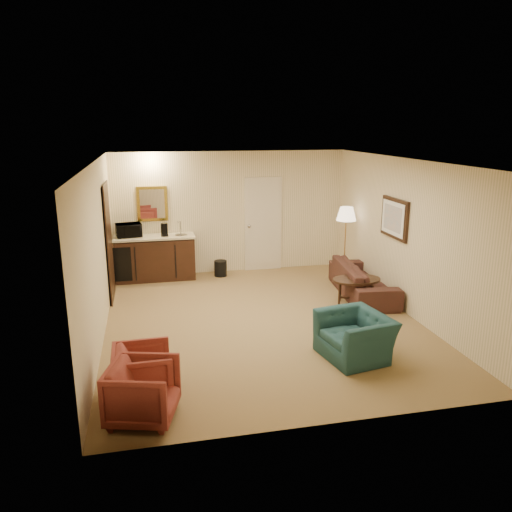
{
  "coord_description": "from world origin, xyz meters",
  "views": [
    {
      "loc": [
        -1.73,
        -7.48,
        3.15
      ],
      "look_at": [
        0.01,
        0.5,
        0.98
      ],
      "focal_mm": 35.0,
      "sensor_mm": 36.0,
      "label": 1
    }
  ],
  "objects_px": {
    "teal_armchair": "(355,329)",
    "waste_bin": "(220,268)",
    "rose_chair_far": "(143,389)",
    "floor_lamp": "(345,243)",
    "rose_chair_near": "(143,370)",
    "sofa": "(363,275)",
    "microwave": "(129,229)",
    "wetbar_cabinet": "(155,258)",
    "coffee_maker": "(164,230)",
    "coffee_table": "(356,292)"
  },
  "relations": [
    {
      "from": "rose_chair_near",
      "to": "waste_bin",
      "type": "distance_m",
      "value": 4.92
    },
    {
      "from": "rose_chair_far",
      "to": "coffee_maker",
      "type": "relative_size",
      "value": 2.71
    },
    {
      "from": "wetbar_cabinet",
      "to": "rose_chair_far",
      "type": "bearing_deg",
      "value": -92.76
    },
    {
      "from": "teal_armchair",
      "to": "rose_chair_far",
      "type": "height_order",
      "value": "teal_armchair"
    },
    {
      "from": "coffee_table",
      "to": "floor_lamp",
      "type": "bearing_deg",
      "value": 75.57
    },
    {
      "from": "floor_lamp",
      "to": "microwave",
      "type": "height_order",
      "value": "floor_lamp"
    },
    {
      "from": "teal_armchair",
      "to": "coffee_table",
      "type": "height_order",
      "value": "teal_armchair"
    },
    {
      "from": "rose_chair_near",
      "to": "teal_armchair",
      "type": "bearing_deg",
      "value": -82.33
    },
    {
      "from": "wetbar_cabinet",
      "to": "waste_bin",
      "type": "relative_size",
      "value": 4.91
    },
    {
      "from": "sofa",
      "to": "waste_bin",
      "type": "distance_m",
      "value": 3.05
    },
    {
      "from": "waste_bin",
      "to": "rose_chair_far",
      "type": "bearing_deg",
      "value": -107.37
    },
    {
      "from": "waste_bin",
      "to": "coffee_maker",
      "type": "xyz_separation_m",
      "value": [
        -1.14,
        0.03,
        0.89
      ]
    },
    {
      "from": "rose_chair_near",
      "to": "coffee_table",
      "type": "xyz_separation_m",
      "value": [
        3.7,
        2.36,
        -0.09
      ]
    },
    {
      "from": "rose_chair_far",
      "to": "waste_bin",
      "type": "relative_size",
      "value": 2.16
    },
    {
      "from": "rose_chair_near",
      "to": "microwave",
      "type": "height_order",
      "value": "microwave"
    },
    {
      "from": "teal_armchair",
      "to": "microwave",
      "type": "relative_size",
      "value": 1.91
    },
    {
      "from": "rose_chair_near",
      "to": "waste_bin",
      "type": "bearing_deg",
      "value": -20.32
    },
    {
      "from": "coffee_table",
      "to": "coffee_maker",
      "type": "xyz_separation_m",
      "value": [
        -3.24,
        2.32,
        0.8
      ]
    },
    {
      "from": "rose_chair_near",
      "to": "wetbar_cabinet",
      "type": "bearing_deg",
      "value": -4.37
    },
    {
      "from": "teal_armchair",
      "to": "coffee_table",
      "type": "distance_m",
      "value": 2.09
    },
    {
      "from": "wetbar_cabinet",
      "to": "rose_chair_far",
      "type": "height_order",
      "value": "wetbar_cabinet"
    },
    {
      "from": "wetbar_cabinet",
      "to": "sofa",
      "type": "height_order",
      "value": "wetbar_cabinet"
    },
    {
      "from": "rose_chair_far",
      "to": "floor_lamp",
      "type": "xyz_separation_m",
      "value": [
        4.1,
        4.38,
        0.4
      ]
    },
    {
      "from": "sofa",
      "to": "microwave",
      "type": "xyz_separation_m",
      "value": [
        -4.3,
        1.91,
        0.69
      ]
    },
    {
      "from": "wetbar_cabinet",
      "to": "coffee_maker",
      "type": "relative_size",
      "value": 6.14
    },
    {
      "from": "coffee_table",
      "to": "floor_lamp",
      "type": "height_order",
      "value": "floor_lamp"
    },
    {
      "from": "wetbar_cabinet",
      "to": "rose_chair_far",
      "type": "xyz_separation_m",
      "value": [
        -0.25,
        -5.19,
        -0.1
      ]
    },
    {
      "from": "teal_armchair",
      "to": "coffee_maker",
      "type": "bearing_deg",
      "value": -161.27
    },
    {
      "from": "floor_lamp",
      "to": "wetbar_cabinet",
      "type": "bearing_deg",
      "value": 168.23
    },
    {
      "from": "rose_chair_near",
      "to": "floor_lamp",
      "type": "xyz_separation_m",
      "value": [
        4.1,
        3.92,
        0.42
      ]
    },
    {
      "from": "rose_chair_near",
      "to": "coffee_table",
      "type": "height_order",
      "value": "rose_chair_near"
    },
    {
      "from": "floor_lamp",
      "to": "coffee_maker",
      "type": "xyz_separation_m",
      "value": [
        -3.64,
        0.77,
        0.29
      ]
    },
    {
      "from": "teal_armchair",
      "to": "waste_bin",
      "type": "bearing_deg",
      "value": -174.09
    },
    {
      "from": "waste_bin",
      "to": "microwave",
      "type": "relative_size",
      "value": 0.67
    },
    {
      "from": "wetbar_cabinet",
      "to": "microwave",
      "type": "bearing_deg",
      "value": 175.07
    },
    {
      "from": "wetbar_cabinet",
      "to": "waste_bin",
      "type": "height_order",
      "value": "wetbar_cabinet"
    },
    {
      "from": "wetbar_cabinet",
      "to": "coffee_table",
      "type": "bearing_deg",
      "value": -34.34
    },
    {
      "from": "rose_chair_far",
      "to": "coffee_maker",
      "type": "height_order",
      "value": "coffee_maker"
    },
    {
      "from": "rose_chair_far",
      "to": "floor_lamp",
      "type": "relative_size",
      "value": 0.47
    },
    {
      "from": "teal_armchair",
      "to": "floor_lamp",
      "type": "xyz_separation_m",
      "value": [
        1.24,
        3.46,
        0.35
      ]
    },
    {
      "from": "teal_armchair",
      "to": "coffee_maker",
      "type": "xyz_separation_m",
      "value": [
        -2.4,
        4.23,
        0.64
      ]
    },
    {
      "from": "sofa",
      "to": "waste_bin",
      "type": "height_order",
      "value": "sofa"
    },
    {
      "from": "coffee_table",
      "to": "microwave",
      "type": "bearing_deg",
      "value": 148.72
    },
    {
      "from": "rose_chair_far",
      "to": "floor_lamp",
      "type": "bearing_deg",
      "value": -27.59
    },
    {
      "from": "coffee_table",
      "to": "sofa",
      "type": "bearing_deg",
      "value": 54.56
    },
    {
      "from": "teal_armchair",
      "to": "rose_chair_far",
      "type": "bearing_deg",
      "value": -83.01
    },
    {
      "from": "rose_chair_near",
      "to": "rose_chair_far",
      "type": "height_order",
      "value": "rose_chair_far"
    },
    {
      "from": "wetbar_cabinet",
      "to": "coffee_maker",
      "type": "xyz_separation_m",
      "value": [
        0.21,
        -0.04,
        0.59
      ]
    },
    {
      "from": "wetbar_cabinet",
      "to": "teal_armchair",
      "type": "bearing_deg",
      "value": -58.53
    },
    {
      "from": "rose_chair_near",
      "to": "waste_bin",
      "type": "xyz_separation_m",
      "value": [
        1.6,
        4.65,
        -0.18
      ]
    }
  ]
}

